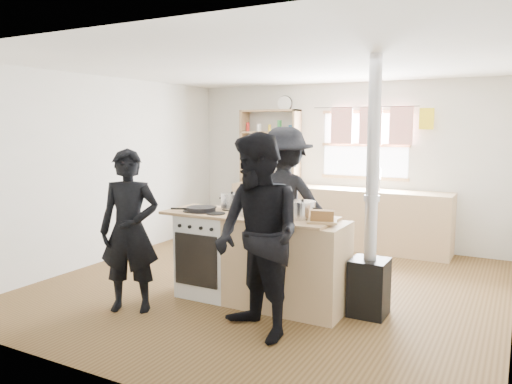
{
  "coord_description": "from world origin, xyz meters",
  "views": [
    {
      "loc": [
        2.5,
        -5.01,
        1.85
      ],
      "look_at": [
        -0.15,
        -0.1,
        1.1
      ],
      "focal_mm": 35.0,
      "sensor_mm": 36.0,
      "label": 1
    }
  ],
  "objects_px": {
    "skillet_greens": "(201,209)",
    "bread_board": "(322,217)",
    "flue_heater": "(370,251)",
    "roast_tray": "(261,213)",
    "person_far": "(284,203)",
    "stockpot_stove": "(232,201)",
    "thermos": "(377,179)",
    "stockpot_counter": "(302,210)",
    "person_near_right": "(258,237)",
    "person_near_left": "(130,231)",
    "cooking_island": "(260,259)"
  },
  "relations": [
    {
      "from": "cooking_island",
      "to": "roast_tray",
      "type": "height_order",
      "value": "roast_tray"
    },
    {
      "from": "thermos",
      "to": "skillet_greens",
      "type": "distance_m",
      "value": 3.09
    },
    {
      "from": "roast_tray",
      "to": "bread_board",
      "type": "height_order",
      "value": "bread_board"
    },
    {
      "from": "roast_tray",
      "to": "person_far",
      "type": "distance_m",
      "value": 0.97
    },
    {
      "from": "thermos",
      "to": "person_far",
      "type": "distance_m",
      "value": 1.97
    },
    {
      "from": "stockpot_counter",
      "to": "thermos",
      "type": "bearing_deg",
      "value": 89.55
    },
    {
      "from": "thermos",
      "to": "flue_heater",
      "type": "height_order",
      "value": "flue_heater"
    },
    {
      "from": "thermos",
      "to": "person_far",
      "type": "bearing_deg",
      "value": -108.67
    },
    {
      "from": "stockpot_stove",
      "to": "stockpot_counter",
      "type": "distance_m",
      "value": 0.91
    },
    {
      "from": "thermos",
      "to": "flue_heater",
      "type": "bearing_deg",
      "value": -76.38
    },
    {
      "from": "stockpot_stove",
      "to": "cooking_island",
      "type": "bearing_deg",
      "value": -21.56
    },
    {
      "from": "skillet_greens",
      "to": "stockpot_stove",
      "type": "bearing_deg",
      "value": 50.46
    },
    {
      "from": "roast_tray",
      "to": "person_near_left",
      "type": "relative_size",
      "value": 0.22
    },
    {
      "from": "thermos",
      "to": "person_far",
      "type": "relative_size",
      "value": 0.18
    },
    {
      "from": "bread_board",
      "to": "flue_heater",
      "type": "xyz_separation_m",
      "value": [
        0.4,
        0.26,
        -0.34
      ]
    },
    {
      "from": "skillet_greens",
      "to": "bread_board",
      "type": "xyz_separation_m",
      "value": [
        1.37,
        0.03,
        0.02
      ]
    },
    {
      "from": "skillet_greens",
      "to": "stockpot_stove",
      "type": "height_order",
      "value": "stockpot_stove"
    },
    {
      "from": "cooking_island",
      "to": "skillet_greens",
      "type": "relative_size",
      "value": 4.88
    },
    {
      "from": "thermos",
      "to": "bread_board",
      "type": "bearing_deg",
      "value": -85.43
    },
    {
      "from": "stockpot_counter",
      "to": "person_near_left",
      "type": "xyz_separation_m",
      "value": [
        -1.5,
        -0.83,
        -0.21
      ]
    },
    {
      "from": "cooking_island",
      "to": "stockpot_counter",
      "type": "relative_size",
      "value": 7.57
    },
    {
      "from": "thermos",
      "to": "stockpot_stove",
      "type": "xyz_separation_m",
      "value": [
        -0.92,
        -2.6,
        -0.04
      ]
    },
    {
      "from": "roast_tray",
      "to": "person_far",
      "type": "xyz_separation_m",
      "value": [
        -0.18,
        0.95,
        -0.05
      ]
    },
    {
      "from": "cooking_island",
      "to": "stockpot_counter",
      "type": "distance_m",
      "value": 0.72
    },
    {
      "from": "bread_board",
      "to": "stockpot_stove",
      "type": "bearing_deg",
      "value": 167.97
    },
    {
      "from": "thermos",
      "to": "person_near_right",
      "type": "xyz_separation_m",
      "value": [
        -0.1,
        -3.53,
        -0.16
      ]
    },
    {
      "from": "skillet_greens",
      "to": "person_near_right",
      "type": "relative_size",
      "value": 0.22
    },
    {
      "from": "cooking_island",
      "to": "thermos",
      "type": "bearing_deg",
      "value": 80.24
    },
    {
      "from": "person_far",
      "to": "person_near_right",
      "type": "bearing_deg",
      "value": 96.85
    },
    {
      "from": "roast_tray",
      "to": "person_far",
      "type": "relative_size",
      "value": 0.2
    },
    {
      "from": "skillet_greens",
      "to": "person_far",
      "type": "bearing_deg",
      "value": 62.97
    },
    {
      "from": "bread_board",
      "to": "person_far",
      "type": "distance_m",
      "value": 1.3
    },
    {
      "from": "cooking_island",
      "to": "person_near_right",
      "type": "xyz_separation_m",
      "value": [
        0.38,
        -0.76,
        0.43
      ]
    },
    {
      "from": "stockpot_counter",
      "to": "person_far",
      "type": "relative_size",
      "value": 0.14
    },
    {
      "from": "flue_heater",
      "to": "skillet_greens",
      "type": "bearing_deg",
      "value": -170.66
    },
    {
      "from": "roast_tray",
      "to": "person_near_right",
      "type": "height_order",
      "value": "person_near_right"
    },
    {
      "from": "person_near_right",
      "to": "person_far",
      "type": "height_order",
      "value": "person_far"
    },
    {
      "from": "thermos",
      "to": "roast_tray",
      "type": "distance_m",
      "value": 2.85
    },
    {
      "from": "stockpot_stove",
      "to": "person_near_left",
      "type": "xyz_separation_m",
      "value": [
        -0.6,
        -0.97,
        -0.21
      ]
    },
    {
      "from": "thermos",
      "to": "stockpot_counter",
      "type": "distance_m",
      "value": 2.74
    },
    {
      "from": "stockpot_counter",
      "to": "person_near_right",
      "type": "xyz_separation_m",
      "value": [
        -0.08,
        -0.79,
        -0.12
      ]
    },
    {
      "from": "skillet_greens",
      "to": "flue_heater",
      "type": "distance_m",
      "value": 1.82
    },
    {
      "from": "stockpot_stove",
      "to": "bread_board",
      "type": "xyz_separation_m",
      "value": [
        1.15,
        -0.24,
        -0.04
      ]
    },
    {
      "from": "thermos",
      "to": "person_near_right",
      "type": "relative_size",
      "value": 0.18
    },
    {
      "from": "stockpot_stove",
      "to": "stockpot_counter",
      "type": "height_order",
      "value": "stockpot_stove"
    },
    {
      "from": "person_far",
      "to": "person_near_left",
      "type": "bearing_deg",
      "value": 51.64
    },
    {
      "from": "stockpot_counter",
      "to": "person_far",
      "type": "distance_m",
      "value": 1.07
    },
    {
      "from": "skillet_greens",
      "to": "person_near_left",
      "type": "height_order",
      "value": "person_near_left"
    },
    {
      "from": "thermos",
      "to": "flue_heater",
      "type": "xyz_separation_m",
      "value": [
        0.62,
        -2.58,
        -0.42
      ]
    },
    {
      "from": "cooking_island",
      "to": "person_near_right",
      "type": "relative_size",
      "value": 1.1
    }
  ]
}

